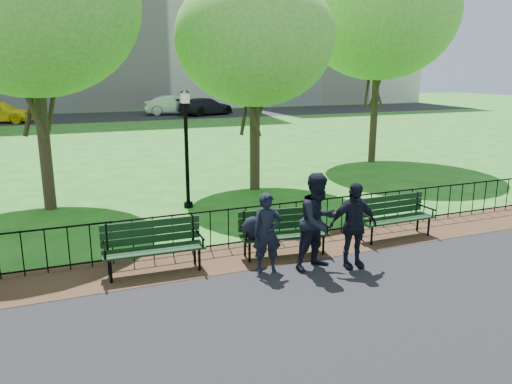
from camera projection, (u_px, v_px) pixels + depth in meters
name	position (u px, v px, depth m)	size (l,w,h in m)	color
ground	(314.00, 276.00, 9.29)	(120.00, 120.00, 0.00)	#1F641A
asphalt_path	(445.00, 378.00, 6.22)	(60.00, 9.20, 0.01)	black
dirt_strip	(281.00, 250.00, 10.63)	(60.00, 1.60, 0.01)	#332314
far_street	(109.00, 117.00, 40.79)	(70.00, 9.00, 0.01)	black
iron_fence	(271.00, 221.00, 10.97)	(24.06, 0.06, 1.00)	black
park_bench_main	(270.00, 228.00, 10.08)	(1.87, 0.76, 1.03)	black
park_bench_left_a	(153.00, 241.00, 9.38)	(1.89, 0.63, 1.06)	black
park_bench_right_a	(394.00, 212.00, 11.34)	(1.85, 0.62, 1.04)	black
lamppost	(186.00, 144.00, 13.54)	(0.29, 0.29, 3.25)	black
tree_near_w	(30.00, 4.00, 12.54)	(5.54, 5.54, 7.72)	#2D2116
tree_near_e	(255.00, 39.00, 14.99)	(4.81, 4.81, 6.71)	#2D2116
tree_mid_e	(380.00, 13.00, 19.44)	(6.10, 6.10, 8.50)	#2D2116
person_left	(267.00, 233.00, 9.35)	(0.55, 0.36, 1.52)	black
person_mid	(318.00, 221.00, 9.45)	(0.91, 0.48, 1.88)	black
person_right	(353.00, 225.00, 9.53)	(0.98, 0.40, 1.68)	black
sedan_silver	(173.00, 105.00, 42.38)	(1.71, 4.91, 1.62)	#B0B3B8
sedan_dark	(206.00, 106.00, 42.05)	(2.02, 4.96, 1.44)	black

